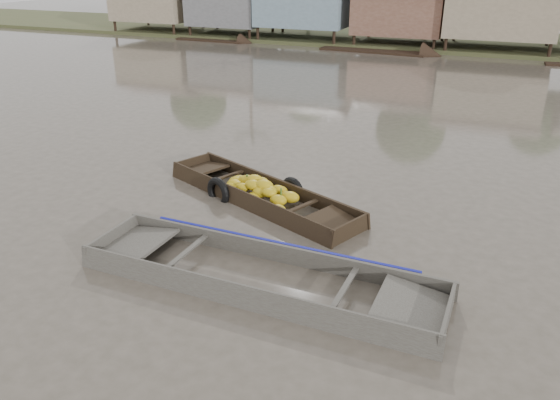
% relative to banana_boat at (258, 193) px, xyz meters
% --- Properties ---
extents(ground, '(120.00, 120.00, 0.00)m').
position_rel_banana_boat_xyz_m(ground, '(1.87, -2.45, -0.17)').
color(ground, '#4F473C').
rests_on(ground, ground).
extents(banana_boat, '(5.89, 3.54, 0.83)m').
position_rel_banana_boat_xyz_m(banana_boat, '(0.00, 0.00, 0.00)').
color(banana_boat, black).
rests_on(banana_boat, ground).
extents(viewer_boat, '(6.97, 1.95, 0.56)m').
position_rel_banana_boat_xyz_m(viewer_boat, '(1.67, -3.48, -0.12)').
color(viewer_boat, '#3C3833').
rests_on(viewer_boat, ground).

